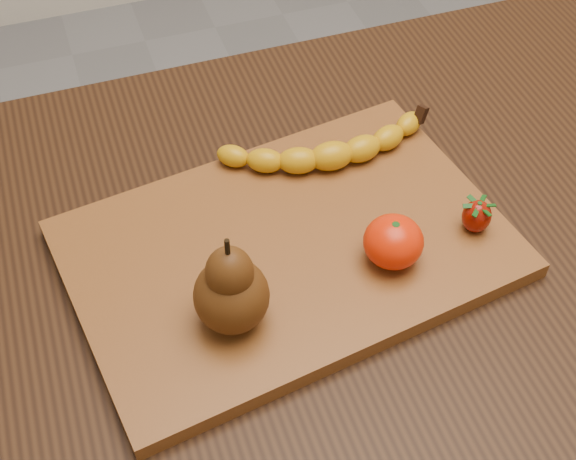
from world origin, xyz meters
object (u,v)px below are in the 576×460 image
object	(u,v)px
cutting_board	(288,249)
table	(344,285)
pear	(230,282)
mandarin	(393,242)

from	to	relation	value
cutting_board	table	bearing A→B (deg)	0.71
table	pear	distance (m)	0.25
pear	cutting_board	bearing A→B (deg)	42.48
cutting_board	pear	distance (m)	0.13
table	pear	size ratio (longest dim) A/B	8.86
table	cutting_board	world-z (taller)	cutting_board
pear	mandarin	world-z (taller)	pear
table	cutting_board	distance (m)	0.13
pear	mandarin	bearing A→B (deg)	6.51
pear	mandarin	size ratio (longest dim) A/B	1.83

